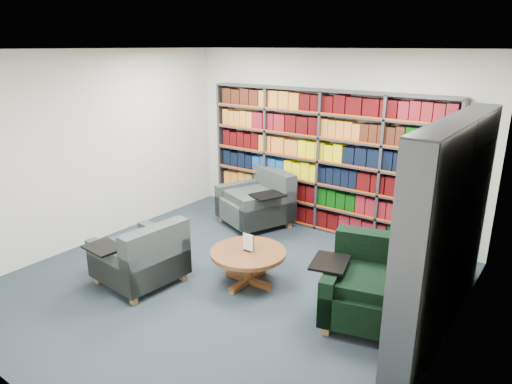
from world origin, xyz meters
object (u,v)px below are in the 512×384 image
Objects in this scene: chair_teal_left at (260,203)px; chair_teal_front at (144,259)px; coffee_table at (248,257)px; chair_green_right at (374,288)px.

chair_teal_left reaches higher than chair_teal_front.
chair_teal_left is at bearing 121.47° from coffee_table.
chair_teal_left is 1.04× the size of chair_green_right.
coffee_table is (-1.54, -0.20, -0.00)m from chair_green_right.
chair_teal_front is (-2.57, -0.97, -0.02)m from chair_green_right.
chair_teal_left is 2.49m from chair_teal_front.
chair_teal_left is at bearing 149.64° from chair_green_right.
chair_green_right reaches higher than chair_teal_front.
chair_teal_front is at bearing -159.38° from chair_green_right.
chair_teal_front is 1.29m from coffee_table.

